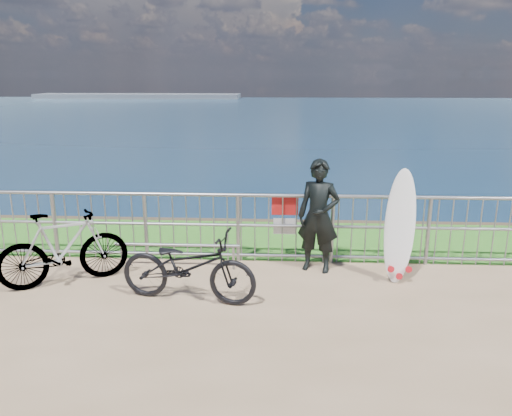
# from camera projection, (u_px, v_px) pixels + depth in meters

# --- Properties ---
(grass_strip) EXTENTS (120.00, 120.00, 0.00)m
(grass_strip) POSITION_uv_depth(u_px,v_px,m) (271.00, 239.00, 9.16)
(grass_strip) COLOR #2B721F
(grass_strip) RESTS_ON ground
(seascape) EXTENTS (260.00, 260.00, 5.00)m
(seascape) POSITION_uv_depth(u_px,v_px,m) (140.00, 98.00, 152.14)
(seascape) COLOR brown
(seascape) RESTS_ON ground
(railing) EXTENTS (10.06, 0.10, 1.13)m
(railing) POSITION_uv_depth(u_px,v_px,m) (271.00, 227.00, 7.95)
(railing) COLOR gray
(railing) RESTS_ON ground
(surfer) EXTENTS (0.72, 0.58, 1.73)m
(surfer) POSITION_uv_depth(u_px,v_px,m) (319.00, 216.00, 7.53)
(surfer) COLOR black
(surfer) RESTS_ON ground
(surfboard) EXTENTS (0.53, 0.50, 1.65)m
(surfboard) POSITION_uv_depth(u_px,v_px,m) (400.00, 230.00, 7.19)
(surfboard) COLOR white
(surfboard) RESTS_ON ground
(bicycle_near) EXTENTS (1.93, 0.94, 0.97)m
(bicycle_near) POSITION_uv_depth(u_px,v_px,m) (188.00, 266.00, 6.58)
(bicycle_near) COLOR black
(bicycle_near) RESTS_ON ground
(bicycle_far) EXTENTS (1.82, 1.31, 1.08)m
(bicycle_far) POSITION_uv_depth(u_px,v_px,m) (63.00, 248.00, 7.10)
(bicycle_far) COLOR black
(bicycle_far) RESTS_ON ground
(bike_rack) EXTENTS (1.95, 0.05, 0.41)m
(bike_rack) POSITION_uv_depth(u_px,v_px,m) (177.00, 248.00, 7.74)
(bike_rack) COLOR gray
(bike_rack) RESTS_ON ground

